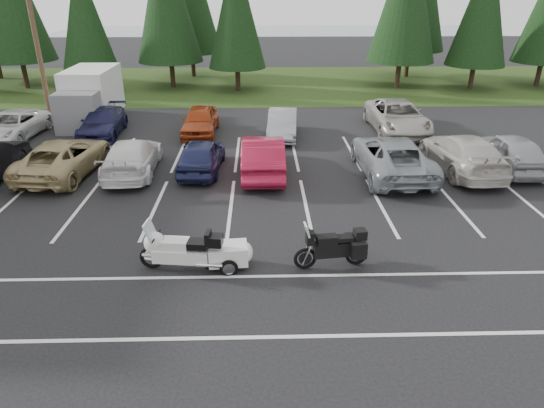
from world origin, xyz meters
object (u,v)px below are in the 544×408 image
(utility_pole, at_px, (36,38))
(adventure_motorcycle, at_px, (332,244))
(car_near_6, at_px, (392,156))
(car_far_4, at_px, (398,117))
(car_near_2, at_px, (64,157))
(car_far_2, at_px, (200,121))
(car_near_8, at_px, (510,151))
(car_far_0, at_px, (12,126))
(car_near_4, at_px, (201,155))
(cargo_trailer, at_px, (228,256))
(car_near_3, at_px, (132,157))
(car_far_1, at_px, (103,123))
(box_truck, at_px, (88,98))
(touring_motorcycle, at_px, (181,246))
(car_near_5, at_px, (263,155))
(car_near_7, at_px, (462,153))
(car_far_3, at_px, (282,124))

(utility_pole, height_order, adventure_motorcycle, utility_pole)
(car_near_6, xyz_separation_m, car_far_4, (1.91, 6.31, 0.00))
(car_near_2, relative_size, car_far_2, 1.26)
(car_near_6, relative_size, car_near_8, 1.25)
(car_far_0, height_order, car_far_4, car_far_4)
(car_near_4, bearing_deg, car_far_4, -146.41)
(cargo_trailer, bearing_deg, car_near_3, 115.18)
(car_near_8, distance_m, car_far_1, 19.62)
(car_near_6, relative_size, cargo_trailer, 3.63)
(box_truck, distance_m, car_near_6, 17.19)
(touring_motorcycle, bearing_deg, car_near_8, 37.79)
(car_near_5, bearing_deg, car_near_2, -1.42)
(car_far_1, xyz_separation_m, touring_motorcycle, (5.98, -13.24, 0.07))
(utility_pole, distance_m, box_truck, 3.85)
(car_far_4, bearing_deg, car_near_8, -60.80)
(car_near_5, bearing_deg, car_far_0, -22.94)
(cargo_trailer, bearing_deg, touring_motorcycle, 179.23)
(car_near_4, bearing_deg, touring_motorcycle, 95.19)
(touring_motorcycle, bearing_deg, car_near_7, 41.79)
(box_truck, height_order, car_far_3, box_truck)
(car_near_5, xyz_separation_m, car_near_6, (5.32, -0.18, -0.01))
(utility_pole, xyz_separation_m, car_near_2, (3.44, -7.48, -3.96))
(car_far_1, relative_size, cargo_trailer, 2.96)
(utility_pole, bearing_deg, car_near_4, -38.76)
(box_truck, bearing_deg, car_far_1, -59.27)
(car_near_8, height_order, car_far_0, car_near_8)
(utility_pole, xyz_separation_m, car_far_3, (12.74, -2.39, -4.02))
(adventure_motorcycle, bearing_deg, car_near_8, 34.13)
(car_near_8, bearing_deg, car_near_6, 7.84)
(box_truck, height_order, car_near_4, box_truck)
(utility_pole, bearing_deg, cargo_trailer, -54.63)
(car_far_4, bearing_deg, box_truck, 172.68)
(car_near_7, distance_m, car_far_1, 17.63)
(car_far_2, xyz_separation_m, cargo_trailer, (2.18, -13.24, -0.36))
(car_near_3, bearing_deg, adventure_motorcycle, 131.02)
(car_far_4, bearing_deg, car_far_2, -179.25)
(car_near_8, height_order, adventure_motorcycle, car_near_8)
(box_truck, distance_m, car_far_0, 4.22)
(car_far_1, xyz_separation_m, cargo_trailer, (7.25, -13.15, -0.31))
(car_near_6, distance_m, touring_motorcycle, 10.53)
(utility_pole, xyz_separation_m, car_near_8, (22.22, -7.34, -3.92))
(utility_pole, bearing_deg, car_far_0, -114.86)
(car_near_2, distance_m, car_far_3, 10.60)
(car_near_3, xyz_separation_m, touring_motorcycle, (3.14, -7.66, 0.03))
(utility_pole, distance_m, car_near_4, 12.33)
(utility_pole, distance_m, car_near_7, 21.81)
(car_near_2, distance_m, adventure_motorcycle, 12.61)
(car_far_0, height_order, adventure_motorcycle, adventure_motorcycle)
(car_far_2, bearing_deg, car_far_0, -175.52)
(box_truck, relative_size, cargo_trailer, 3.57)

